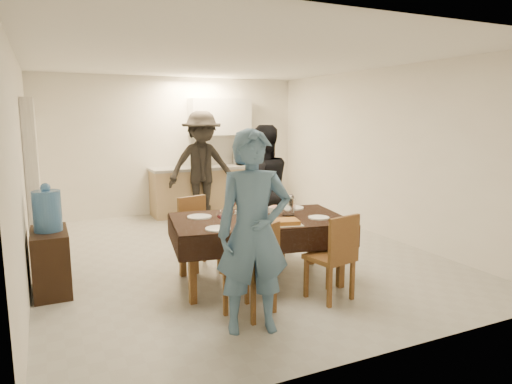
# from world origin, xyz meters

# --- Properties ---
(floor) EXTENTS (5.00, 6.00, 0.02)m
(floor) POSITION_xyz_m (0.00, 0.00, 0.00)
(floor) COLOR #B4B5AF
(floor) RESTS_ON ground
(ceiling) EXTENTS (5.00, 6.00, 0.02)m
(ceiling) POSITION_xyz_m (0.00, 0.00, 2.60)
(ceiling) COLOR white
(ceiling) RESTS_ON wall_back
(wall_back) EXTENTS (5.00, 0.02, 2.60)m
(wall_back) POSITION_xyz_m (0.00, 3.00, 1.30)
(wall_back) COLOR white
(wall_back) RESTS_ON floor
(wall_front) EXTENTS (5.00, 0.02, 2.60)m
(wall_front) POSITION_xyz_m (0.00, -3.00, 1.30)
(wall_front) COLOR white
(wall_front) RESTS_ON floor
(wall_left) EXTENTS (0.02, 6.00, 2.60)m
(wall_left) POSITION_xyz_m (-2.50, 0.00, 1.30)
(wall_left) COLOR white
(wall_left) RESTS_ON floor
(wall_right) EXTENTS (0.02, 6.00, 2.60)m
(wall_right) POSITION_xyz_m (2.50, 0.00, 1.30)
(wall_right) COLOR white
(wall_right) RESTS_ON floor
(stub_partition) EXTENTS (0.15, 1.40, 2.10)m
(stub_partition) POSITION_xyz_m (-2.42, 1.20, 1.05)
(stub_partition) COLOR white
(stub_partition) RESTS_ON floor
(kitchen_base_cabinet) EXTENTS (2.20, 0.60, 0.86)m
(kitchen_base_cabinet) POSITION_xyz_m (0.60, 2.68, 0.43)
(kitchen_base_cabinet) COLOR #9D845E
(kitchen_base_cabinet) RESTS_ON floor
(kitchen_worktop) EXTENTS (2.24, 0.64, 0.05)m
(kitchen_worktop) POSITION_xyz_m (0.60, 2.68, 0.89)
(kitchen_worktop) COLOR #9B9B97
(kitchen_worktop) RESTS_ON kitchen_base_cabinet
(upper_cabinet) EXTENTS (1.20, 0.34, 0.70)m
(upper_cabinet) POSITION_xyz_m (0.90, 2.82, 1.85)
(upper_cabinet) COLOR silver
(upper_cabinet) RESTS_ON wall_back
(dining_table) EXTENTS (2.06, 1.40, 0.75)m
(dining_table) POSITION_xyz_m (-0.13, -1.12, 0.71)
(dining_table) COLOR black
(dining_table) RESTS_ON floor
(chair_near_left) EXTENTS (0.56, 0.58, 0.49)m
(chair_near_left) POSITION_xyz_m (-0.58, -1.95, 0.55)
(chair_near_left) COLOR brown
(chair_near_left) RESTS_ON floor
(chair_near_right) EXTENTS (0.49, 0.49, 0.49)m
(chair_near_right) POSITION_xyz_m (0.32, -1.95, 0.55)
(chair_near_right) COLOR brown
(chair_near_right) RESTS_ON floor
(chair_far_left) EXTENTS (0.49, 0.50, 0.48)m
(chair_far_left) POSITION_xyz_m (-0.58, -0.45, 0.54)
(chair_far_left) COLOR brown
(chair_far_left) RESTS_ON floor
(chair_far_right) EXTENTS (0.50, 0.50, 0.53)m
(chair_far_right) POSITION_xyz_m (0.32, -0.46, 0.60)
(chair_far_right) COLOR brown
(chair_far_right) RESTS_ON floor
(console) EXTENTS (0.37, 0.73, 0.68)m
(console) POSITION_xyz_m (-2.28, -0.46, 0.34)
(console) COLOR black
(console) RESTS_ON floor
(water_jug) EXTENTS (0.29, 0.29, 0.43)m
(water_jug) POSITION_xyz_m (-2.28, -0.46, 0.89)
(water_jug) COLOR #4980C2
(water_jug) RESTS_ON console
(wine_bottle) EXTENTS (0.07, 0.07, 0.29)m
(wine_bottle) POSITION_xyz_m (-0.18, -1.07, 0.89)
(wine_bottle) COLOR black
(wine_bottle) RESTS_ON dining_table
(water_pitcher) EXTENTS (0.13, 0.13, 0.21)m
(water_pitcher) POSITION_xyz_m (0.22, -1.17, 0.85)
(water_pitcher) COLOR white
(water_pitcher) RESTS_ON dining_table
(savoury_tart) EXTENTS (0.44, 0.37, 0.05)m
(savoury_tart) POSITION_xyz_m (-0.03, -1.50, 0.77)
(savoury_tart) COLOR #AD7233
(savoury_tart) RESTS_ON dining_table
(salad_bowl) EXTENTS (0.17, 0.17, 0.06)m
(salad_bowl) POSITION_xyz_m (0.17, -0.94, 0.78)
(salad_bowl) COLOR white
(salad_bowl) RESTS_ON dining_table
(mushroom_dish) EXTENTS (0.22, 0.22, 0.04)m
(mushroom_dish) POSITION_xyz_m (-0.18, -0.84, 0.77)
(mushroom_dish) COLOR white
(mushroom_dish) RESTS_ON dining_table
(wine_glass_a) EXTENTS (0.08, 0.08, 0.18)m
(wine_glass_a) POSITION_xyz_m (-0.68, -1.37, 0.84)
(wine_glass_a) COLOR white
(wine_glass_a) RESTS_ON dining_table
(wine_glass_b) EXTENTS (0.08, 0.08, 0.19)m
(wine_glass_b) POSITION_xyz_m (0.42, -0.87, 0.84)
(wine_glass_b) COLOR white
(wine_glass_b) RESTS_ON dining_table
(wine_glass_c) EXTENTS (0.08, 0.08, 0.18)m
(wine_glass_c) POSITION_xyz_m (-0.33, -0.82, 0.84)
(wine_glass_c) COLOR white
(wine_glass_c) RESTS_ON dining_table
(plate_near_left) EXTENTS (0.26, 0.26, 0.01)m
(plate_near_left) POSITION_xyz_m (-0.73, -1.42, 0.75)
(plate_near_left) COLOR white
(plate_near_left) RESTS_ON dining_table
(plate_near_right) EXTENTS (0.23, 0.23, 0.01)m
(plate_near_right) POSITION_xyz_m (0.47, -1.42, 0.75)
(plate_near_right) COLOR white
(plate_near_right) RESTS_ON dining_table
(plate_far_left) EXTENTS (0.27, 0.27, 0.02)m
(plate_far_left) POSITION_xyz_m (-0.73, -0.82, 0.75)
(plate_far_left) COLOR white
(plate_far_left) RESTS_ON dining_table
(plate_far_right) EXTENTS (0.28, 0.28, 0.02)m
(plate_far_right) POSITION_xyz_m (0.47, -0.82, 0.75)
(plate_far_right) COLOR white
(plate_far_right) RESTS_ON dining_table
(microwave) EXTENTS (0.50, 0.34, 0.28)m
(microwave) POSITION_xyz_m (1.42, 2.68, 1.05)
(microwave) COLOR silver
(microwave) RESTS_ON kitchen_worktop
(person_near) EXTENTS (0.73, 0.57, 1.78)m
(person_near) POSITION_xyz_m (-0.68, -2.17, 0.89)
(person_near) COLOR #4C7095
(person_near) RESTS_ON floor
(person_far) EXTENTS (0.91, 0.75, 1.76)m
(person_far) POSITION_xyz_m (0.42, -0.07, 0.88)
(person_far) COLOR black
(person_far) RESTS_ON floor
(person_kitchen) EXTENTS (1.26, 0.73, 1.96)m
(person_kitchen) POSITION_xyz_m (0.32, 2.23, 0.98)
(person_kitchen) COLOR black
(person_kitchen) RESTS_ON floor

